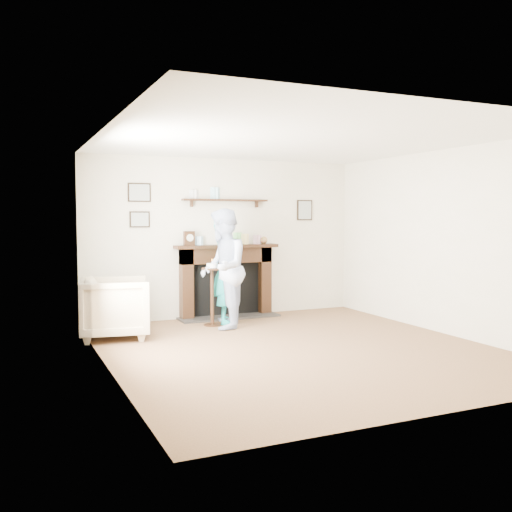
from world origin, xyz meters
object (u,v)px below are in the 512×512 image
at_px(man, 223,328).
at_px(pedestal_table, 212,285).
at_px(armchair, 116,338).
at_px(woman, 226,323).

relative_size(man, pedestal_table, 1.75).
height_order(armchair, pedestal_table, pedestal_table).
distance_m(armchair, man, 1.52).
distance_m(armchair, pedestal_table, 1.59).
bearing_deg(woman, armchair, 118.98).
height_order(armchair, man, man).
distance_m(man, woman, 0.39).
xyz_separation_m(man, woman, (0.18, 0.35, 0.00)).
relative_size(armchair, woman, 0.55).
bearing_deg(woman, man, 169.18).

